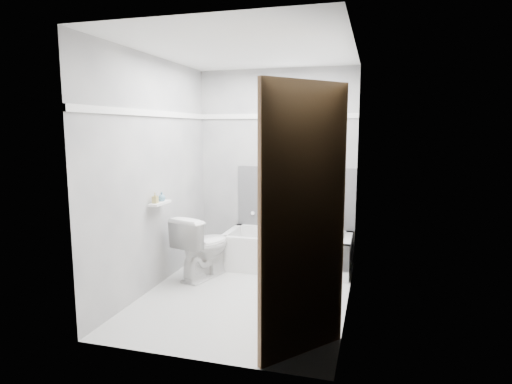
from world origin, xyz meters
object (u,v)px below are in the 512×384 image
(toilet, at_px, (203,246))
(soap_bottle_b, at_px, (162,197))
(office_chair, at_px, (312,221))
(soap_bottle_a, at_px, (155,198))
(bathtub, at_px, (287,251))
(door, at_px, (335,234))

(toilet, relative_size, soap_bottle_b, 7.06)
(office_chair, height_order, soap_bottle_a, office_chair)
(office_chair, bearing_deg, bathtub, 178.57)
(bathtub, relative_size, office_chair, 1.61)
(soap_bottle_a, xyz_separation_m, soap_bottle_b, (0.00, 0.14, -0.01))
(door, distance_m, soap_bottle_b, 2.32)
(soap_bottle_b, bearing_deg, toilet, 45.99)
(bathtub, bearing_deg, toilet, -146.20)
(door, bearing_deg, soap_bottle_b, 145.70)
(door, height_order, soap_bottle_a, door)
(soap_bottle_b, bearing_deg, door, -34.30)
(office_chair, relative_size, soap_bottle_a, 8.04)
(door, relative_size, soap_bottle_a, 17.23)
(office_chair, bearing_deg, toilet, -162.78)
(toilet, distance_m, door, 2.38)
(toilet, distance_m, soap_bottle_a, 0.84)
(office_chair, bearing_deg, door, -89.76)
(soap_bottle_a, bearing_deg, soap_bottle_b, 90.00)
(bathtub, distance_m, door, 2.46)
(toilet, height_order, door, door)
(bathtub, height_order, door, door)
(soap_bottle_b, bearing_deg, office_chair, 33.16)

